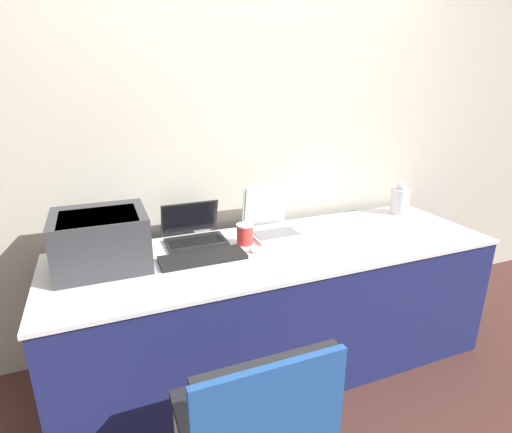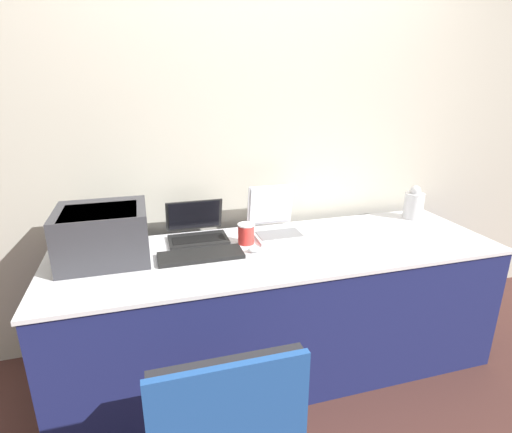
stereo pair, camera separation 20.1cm
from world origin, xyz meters
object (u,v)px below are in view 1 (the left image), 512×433
at_px(mouse, 256,249).
at_px(chair, 255,425).
at_px(metal_pitcher, 400,200).
at_px(external_keyboard, 203,258).
at_px(laptop_left, 194,233).
at_px(printer, 101,238).
at_px(coffee_cup, 245,234).
at_px(laptop_right, 271,223).

distance_m(mouse, chair, 0.97).
bearing_deg(metal_pitcher, chair, -143.18).
xyz_separation_m(external_keyboard, metal_pitcher, (1.44, 0.23, 0.09)).
bearing_deg(chair, laptop_left, 85.48).
bearing_deg(chair, external_keyboard, 85.39).
relative_size(printer, external_keyboard, 0.99).
xyz_separation_m(printer, mouse, (0.75, -0.13, -0.13)).
bearing_deg(external_keyboard, printer, 166.66).
bearing_deg(chair, mouse, 68.10).
distance_m(external_keyboard, mouse, 0.28).
bearing_deg(printer, laptop_left, 17.72).
relative_size(coffee_cup, metal_pitcher, 0.52).
distance_m(external_keyboard, metal_pitcher, 1.46).
relative_size(laptop_left, metal_pitcher, 1.50).
distance_m(printer, laptop_left, 0.52).
height_order(laptop_left, mouse, laptop_left).
bearing_deg(metal_pitcher, external_keyboard, -170.82).
relative_size(printer, coffee_cup, 3.76).
relative_size(printer, chair, 0.49).
bearing_deg(coffee_cup, laptop_left, 149.11).
distance_m(printer, external_keyboard, 0.50).
xyz_separation_m(printer, coffee_cup, (0.74, 0.00, -0.09)).
bearing_deg(laptop_left, metal_pitcher, -1.33).
relative_size(laptop_right, metal_pitcher, 1.45).
height_order(laptop_right, metal_pitcher, laptop_right).
bearing_deg(laptop_right, laptop_left, 174.75).
relative_size(external_keyboard, coffee_cup, 3.79).
relative_size(laptop_left, mouse, 4.67).
distance_m(metal_pitcher, chair, 1.90).
relative_size(mouse, metal_pitcher, 0.32).
xyz_separation_m(coffee_cup, chair, (-0.34, -1.01, -0.23)).
distance_m(laptop_left, external_keyboard, 0.27).
bearing_deg(chair, laptop_right, 63.77).
height_order(external_keyboard, mouse, mouse).
xyz_separation_m(laptop_right, coffee_cup, (-0.21, -0.11, -0.00)).
bearing_deg(printer, mouse, -9.68).
height_order(external_keyboard, coffee_cup, coffee_cup).
xyz_separation_m(coffee_cup, metal_pitcher, (1.17, 0.12, 0.04)).
bearing_deg(laptop_left, printer, -162.28).
bearing_deg(external_keyboard, chair, -94.61).
height_order(laptop_left, external_keyboard, laptop_left).
distance_m(laptop_left, metal_pitcher, 1.42).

